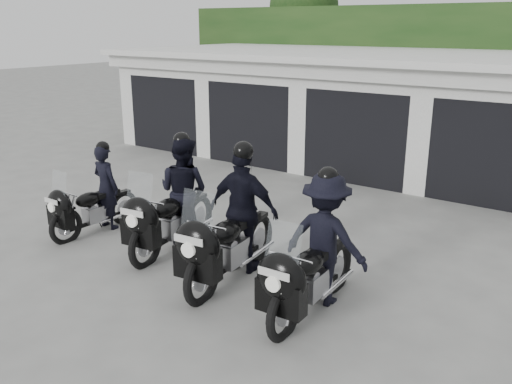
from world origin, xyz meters
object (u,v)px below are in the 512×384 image
Objects in this scene: police_bike_b at (177,199)px; police_bike_c at (237,220)px; police_bike_d at (319,249)px; police_bike_a at (95,196)px.

police_bike_c reaches higher than police_bike_b.
police_bike_c is 1.48m from police_bike_d.
police_bike_b reaches higher than police_bike_d.
police_bike_b is 3.03m from police_bike_d.
police_bike_c reaches higher than police_bike_d.
police_bike_a is 0.85× the size of police_bike_b.
police_bike_b reaches higher than police_bike_a.
police_bike_d reaches higher than police_bike_a.
police_bike_a is at bearing -175.86° from police_bike_b.
police_bike_c is 1.07× the size of police_bike_d.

